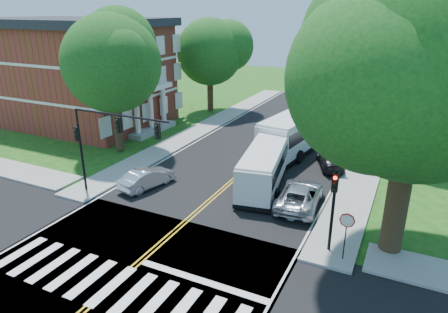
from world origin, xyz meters
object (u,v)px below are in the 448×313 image
Objects in this scene: signal_ne at (334,200)px; bus_follow at (303,127)px; hatchback at (147,178)px; suv at (300,195)px; signal_nw at (106,135)px; dark_sedan at (331,160)px; bus_lead at (267,160)px.

signal_ne reaches higher than bus_follow.
suv reaches higher than hatchback.
bus_follow is at bearing 62.19° from signal_nw.
hatchback is 1.00× the size of dark_sedan.
signal_ne is 0.33× the size of bus_follow.
suv is at bearing 112.52° from bus_follow.
bus_lead is 2.62× the size of dark_sedan.
suv reaches higher than dark_sedan.
hatchback is at bearing 69.06° from bus_follow.
hatchback is at bearing 169.37° from signal_ne.
dark_sedan is (3.37, -4.09, -1.16)m from bus_follow.
signal_nw reaches higher than bus_lead.
signal_nw is 16.95m from dark_sedan.
signal_ne is 1.05× the size of hatchback.
signal_nw is at bearing 17.01° from suv.
suv is 7.33m from dark_sedan.
bus_follow is at bearing -72.10° from dark_sedan.
bus_follow reaches higher than dark_sedan.
dark_sedan is (0.39, 7.32, -0.13)m from suv.
signal_nw is at bearing 81.59° from hatchback.
signal_ne is 5.61m from suv.
bus_lead is at bearing 95.71° from bus_follow.
bus_lead is at bearing 27.66° from dark_sedan.
bus_follow is at bearing -105.31° from hatchback.
hatchback is (0.99, 2.46, -3.68)m from signal_nw.
bus_lead is at bearing -131.31° from hatchback.
signal_nw is 1.70× the size of dark_sedan.
hatchback is 0.79× the size of suv.
signal_ne is 0.83× the size of suv.
bus_lead is 8.61m from hatchback.
bus_follow is at bearing -79.47° from suv.
bus_lead is at bearing 129.34° from signal_ne.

